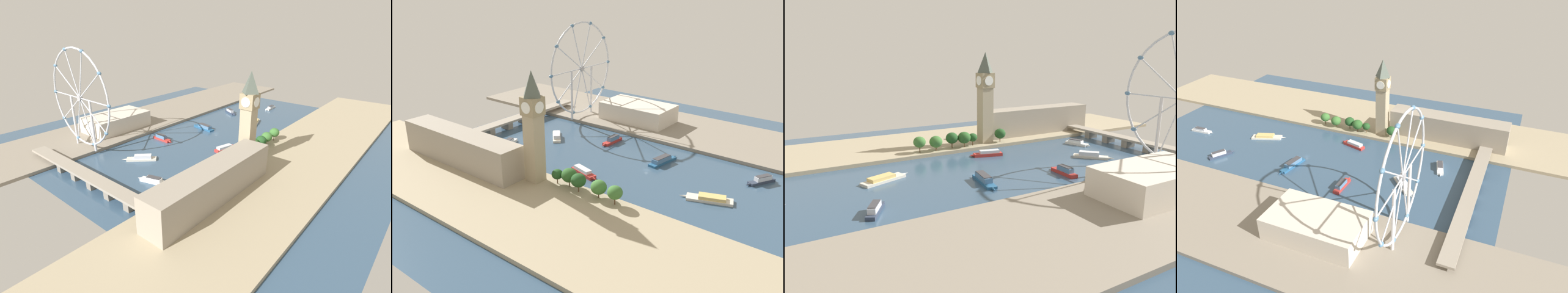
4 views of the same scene
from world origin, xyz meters
The scene contains 15 objects.
ground_plane centered at (0.00, 0.00, 0.00)m, with size 373.61×373.61×0.00m, color #334C66.
riverbank_left centered at (-101.81, 0.00, 1.50)m, with size 90.00×520.00×3.00m, color tan.
riverbank_right centered at (101.81, 0.00, 1.50)m, with size 90.00×520.00×3.00m, color gray.
clock_tower centered at (-70.38, 51.19, 45.20)m, with size 13.51×13.51×81.05m.
parliament_block centered at (-83.78, 118.96, 16.03)m, with size 22.00×119.52×26.06m, color gray.
tree_row_embankment centered at (-64.14, 19.00, 11.21)m, with size 13.73×89.07×13.62m.
riverside_hall centered at (94.72, 67.68, 11.70)m, with size 40.07×70.36×17.41m, color beige.
river_bridge centered at (0.00, 160.27, 6.11)m, with size 185.61×12.14×8.46m.
tour_boat_0 centered at (32.98, -78.42, 2.33)m, with size 24.20×15.70×5.78m.
tour_boat_1 centered at (-29.14, 125.90, 2.03)m, with size 25.15×11.54×5.00m.
tour_boat_2 centered at (10.13, 103.40, 2.06)m, with size 26.62×25.12×5.12m.
tour_boat_3 centered at (-16.13, -59.77, 1.64)m, with size 19.01×35.94×4.03m.
tour_boat_5 centered at (32.18, 55.32, 2.46)m, with size 26.59×6.33×6.19m.
tour_boat_6 centered at (20.04, -2.96, 2.40)m, with size 33.47×11.20×5.77m.
tour_boat_7 centered at (-36.47, 33.64, 2.15)m, with size 12.18×28.06×5.05m.
Camera 3 is at (227.71, -125.47, 84.01)m, focal length 35.41 mm.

